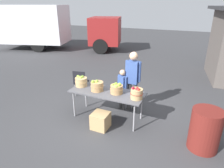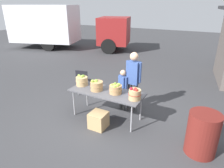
% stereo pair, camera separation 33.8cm
% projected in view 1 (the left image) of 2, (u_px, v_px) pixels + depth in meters
% --- Properties ---
extents(ground_plane, '(40.00, 40.00, 0.00)m').
position_uv_depth(ground_plane, '(107.00, 117.00, 5.27)').
color(ground_plane, '#38383A').
extents(market_table, '(1.90, 0.76, 0.75)m').
position_uv_depth(market_table, '(107.00, 93.00, 5.01)').
color(market_table, '#4C4C51').
rests_on(market_table, ground).
extents(apple_basket_green_0, '(0.34, 0.34, 0.29)m').
position_uv_depth(apple_basket_green_0, '(81.00, 81.00, 5.30)').
color(apple_basket_green_0, tan).
rests_on(apple_basket_green_0, market_table).
extents(apple_basket_green_1, '(0.34, 0.34, 0.30)m').
position_uv_depth(apple_basket_green_1, '(97.00, 86.00, 5.01)').
color(apple_basket_green_1, '#A87F51').
rests_on(apple_basket_green_1, market_table).
extents(apple_basket_green_2, '(0.33, 0.33, 0.27)m').
position_uv_depth(apple_basket_green_2, '(117.00, 89.00, 4.87)').
color(apple_basket_green_2, '#A87F51').
rests_on(apple_basket_green_2, market_table).
extents(apple_basket_red_0, '(0.30, 0.30, 0.30)m').
position_uv_depth(apple_basket_red_0, '(137.00, 93.00, 4.58)').
color(apple_basket_red_0, tan).
rests_on(apple_basket_red_0, market_table).
extents(vendor_adult, '(0.44, 0.23, 1.67)m').
position_uv_depth(vendor_adult, '(133.00, 77.00, 5.32)').
color(vendor_adult, '#3F3F3F').
rests_on(vendor_adult, ground).
extents(child_customer, '(0.29, 0.22, 1.18)m').
position_uv_depth(child_customer, '(122.00, 87.00, 5.45)').
color(child_customer, '#3F3F3F').
rests_on(child_customer, ground).
extents(box_truck, '(7.99, 4.31, 2.75)m').
position_uv_depth(box_truck, '(50.00, 26.00, 12.69)').
color(box_truck, silver).
rests_on(box_truck, ground).
extents(folding_chair, '(0.47, 0.47, 0.86)m').
position_uv_depth(folding_chair, '(81.00, 81.00, 6.36)').
color(folding_chair, black).
rests_on(folding_chair, ground).
extents(trash_barrel, '(0.61, 0.61, 0.89)m').
position_uv_depth(trash_barrel, '(205.00, 130.00, 4.00)').
color(trash_barrel, maroon).
rests_on(trash_barrel, ground).
extents(produce_crate, '(0.39, 0.39, 0.39)m').
position_uv_depth(produce_crate, '(101.00, 121.00, 4.77)').
color(produce_crate, tan).
rests_on(produce_crate, ground).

